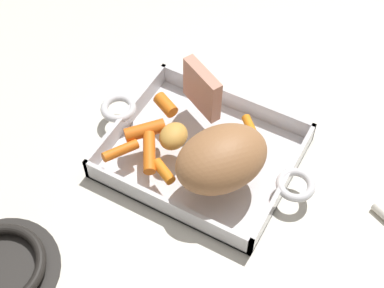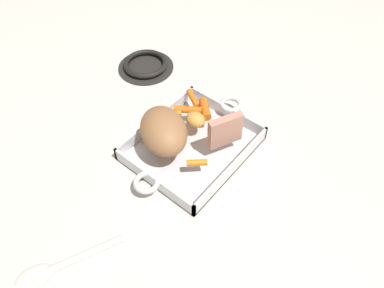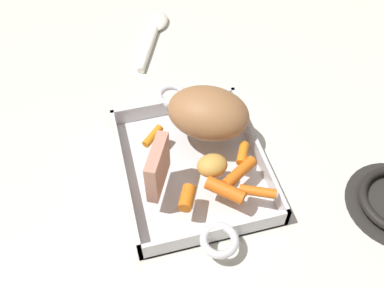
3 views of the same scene
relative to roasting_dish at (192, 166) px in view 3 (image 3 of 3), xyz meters
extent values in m
plane|color=silver|center=(0.00, 0.00, -0.01)|extent=(2.18, 2.18, 0.00)
cube|color=silver|center=(0.00, 0.00, -0.01)|extent=(0.29, 0.25, 0.01)
cube|color=silver|center=(0.00, 0.12, 0.01)|extent=(0.29, 0.01, 0.04)
cube|color=silver|center=(0.00, -0.12, 0.01)|extent=(0.29, 0.01, 0.04)
cube|color=silver|center=(0.14, 0.00, 0.01)|extent=(0.01, 0.25, 0.04)
cube|color=silver|center=(-0.14, 0.00, 0.01)|extent=(0.01, 0.25, 0.04)
torus|color=silver|center=(0.16, 0.00, 0.02)|extent=(0.06, 0.06, 0.01)
torus|color=silver|center=(-0.16, 0.00, 0.02)|extent=(0.06, 0.06, 0.01)
ellipsoid|color=#A26D43|center=(-0.05, 0.04, 0.07)|extent=(0.17, 0.18, 0.08)
cube|color=tan|center=(0.04, -0.07, 0.07)|extent=(0.08, 0.05, 0.08)
cylinder|color=orange|center=(0.09, -0.03, 0.04)|extent=(0.05, 0.04, 0.02)
cylinder|color=orange|center=(0.06, 0.07, 0.04)|extent=(0.05, 0.07, 0.02)
cylinder|color=orange|center=(0.09, 0.03, 0.04)|extent=(0.06, 0.06, 0.02)
cylinder|color=orange|center=(0.10, 0.08, 0.04)|extent=(0.04, 0.06, 0.02)
cylinder|color=orange|center=(-0.06, -0.06, 0.04)|extent=(0.04, 0.04, 0.02)
cylinder|color=orange|center=(0.02, 0.08, 0.04)|extent=(0.05, 0.03, 0.02)
ellipsoid|color=gold|center=(0.04, 0.02, 0.05)|extent=(0.04, 0.05, 0.03)
cylinder|color=white|center=(-0.35, -0.01, 0.00)|extent=(0.15, 0.08, 0.02)
ellipsoid|color=white|center=(-0.44, 0.03, 0.00)|extent=(0.09, 0.07, 0.02)
camera|label=1|loc=(-0.25, 0.50, 0.75)|focal=53.09mm
camera|label=2|loc=(-0.43, -0.35, 0.68)|focal=32.63mm
camera|label=3|loc=(0.44, -0.12, 0.63)|focal=40.59mm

